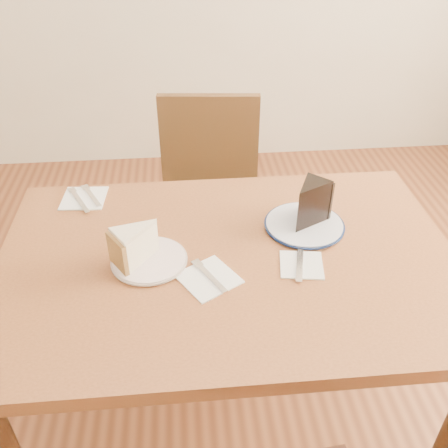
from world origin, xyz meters
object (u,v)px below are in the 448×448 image
(chair_far, at_px, (209,208))
(carrot_cake, at_px, (139,244))
(plate_cream, at_px, (149,260))
(plate_navy, at_px, (304,225))
(table, at_px, (228,285))
(chocolate_cake, at_px, (308,207))

(chair_far, distance_m, carrot_cake, 0.70)
(chair_far, bearing_deg, plate_cream, 77.86)
(plate_navy, bearing_deg, plate_cream, -164.82)
(table, relative_size, carrot_cake, 10.64)
(carrot_cake, height_order, chocolate_cake, chocolate_cake)
(plate_cream, distance_m, carrot_cake, 0.05)
(chair_far, height_order, plate_cream, chair_far)
(plate_navy, distance_m, carrot_cake, 0.47)
(table, relative_size, chair_far, 1.33)
(table, bearing_deg, plate_navy, 26.61)
(table, distance_m, chocolate_cake, 0.31)
(plate_cream, xyz_separation_m, plate_navy, (0.43, 0.12, 0.00))
(table, height_order, chocolate_cake, chocolate_cake)
(plate_navy, xyz_separation_m, carrot_cake, (-0.45, -0.11, 0.05))
(plate_cream, height_order, chocolate_cake, chocolate_cake)
(chair_far, distance_m, chocolate_cake, 0.63)
(plate_navy, bearing_deg, carrot_cake, -166.12)
(chair_far, relative_size, chocolate_cake, 8.00)
(plate_cream, bearing_deg, plate_navy, 15.18)
(chair_far, distance_m, plate_navy, 0.60)
(plate_cream, bearing_deg, table, 1.02)
(table, relative_size, chocolate_cake, 10.62)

